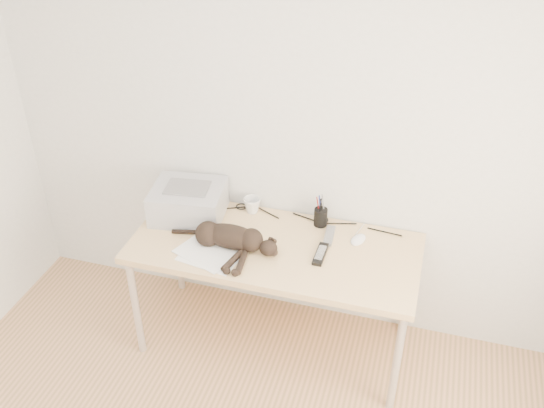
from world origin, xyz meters
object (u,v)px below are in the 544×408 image
(mug, at_px, (252,205))
(mouse, at_px, (358,238))
(printer, at_px, (189,201))
(cat, at_px, (228,238))
(desk, at_px, (279,255))
(pen_cup, at_px, (321,217))

(mug, xyz_separation_m, mouse, (0.66, -0.10, -0.03))
(printer, xyz_separation_m, cat, (0.33, -0.23, -0.03))
(desk, height_order, cat, cat)
(mug, bearing_deg, cat, -93.55)
(printer, bearing_deg, mug, 20.58)
(mug, distance_m, mouse, 0.67)
(cat, xyz_separation_m, mouse, (0.68, 0.26, -0.04))
(printer, xyz_separation_m, pen_cup, (0.77, 0.12, -0.04))
(printer, relative_size, mug, 4.45)
(desk, relative_size, cat, 2.50)
(cat, bearing_deg, printer, 146.42)
(mouse, bearing_deg, mug, -169.35)
(pen_cup, xyz_separation_m, mouse, (0.24, -0.09, -0.04))
(desk, distance_m, pen_cup, 0.33)
(mug, relative_size, pen_cup, 0.51)
(desk, height_order, mug, mug)
(desk, distance_m, cat, 0.36)
(desk, xyz_separation_m, mug, (-0.22, 0.19, 0.18))
(printer, xyz_separation_m, mug, (0.35, 0.13, -0.05))
(cat, bearing_deg, mouse, 22.93)
(printer, relative_size, pen_cup, 2.28)
(printer, distance_m, mug, 0.38)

